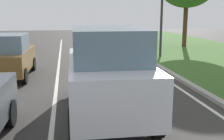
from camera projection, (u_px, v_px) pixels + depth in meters
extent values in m
plane|color=#383533|center=(75.00, 77.00, 11.51)|extent=(60.00, 60.00, 0.00)
cube|color=silver|center=(57.00, 78.00, 11.40)|extent=(0.12, 32.00, 0.01)
cube|color=silver|center=(158.00, 74.00, 12.09)|extent=(0.12, 32.00, 0.01)
cube|color=#9E9B93|center=(169.00, 72.00, 12.16)|extent=(0.24, 48.00, 0.12)
cube|color=silver|center=(107.00, 80.00, 7.21)|extent=(2.01, 4.54, 1.10)
cube|color=slate|center=(108.00, 44.00, 6.87)|extent=(1.76, 2.74, 0.80)
cylinder|color=black|center=(73.00, 86.00, 8.69)|extent=(0.24, 0.77, 0.76)
cylinder|color=black|center=(128.00, 84.00, 8.93)|extent=(0.24, 0.77, 0.76)
cylinder|color=black|center=(74.00, 125.00, 5.72)|extent=(0.24, 0.77, 0.76)
cylinder|color=black|center=(156.00, 120.00, 5.96)|extent=(0.24, 0.77, 0.76)
cylinder|color=black|center=(9.00, 113.00, 6.55)|extent=(0.24, 0.65, 0.64)
cube|color=brown|center=(9.00, 60.00, 11.42)|extent=(1.72, 3.74, 0.80)
cube|color=slate|center=(6.00, 43.00, 11.03)|extent=(1.52, 1.93, 0.68)
cylinder|color=black|center=(33.00, 64.00, 12.83)|extent=(0.23, 0.60, 0.60)
cylinder|color=black|center=(24.00, 76.00, 10.39)|extent=(0.23, 0.60, 0.60)
cylinder|color=#2D2D2D|center=(161.00, 17.00, 15.97)|extent=(0.14, 0.14, 4.70)
cylinder|color=#4C331E|center=(185.00, 26.00, 20.83)|extent=(0.32, 0.32, 3.13)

